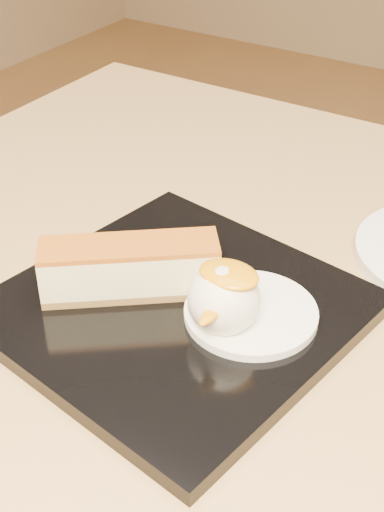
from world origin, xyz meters
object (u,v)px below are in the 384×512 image
Objects in this scene: table at (222,505)px; dessert_plate at (177,310)px; ice_cream_scoop at (224,299)px; cheesecake at (130,268)px.

dessert_plate reaches higher than table.
table is 16.77× the size of ice_cream_scoop.
ice_cream_scoop reaches higher than cheesecake.
table is 0.17m from dessert_plate.
dessert_plate is at bearing 161.52° from table.
table is 0.19m from ice_cream_scoop.
dessert_plate is at bearing -30.02° from cheesecake.
dessert_plate is 0.04m from cheesecake.
table is 3.64× the size of dessert_plate.
table is 0.21m from cheesecake.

